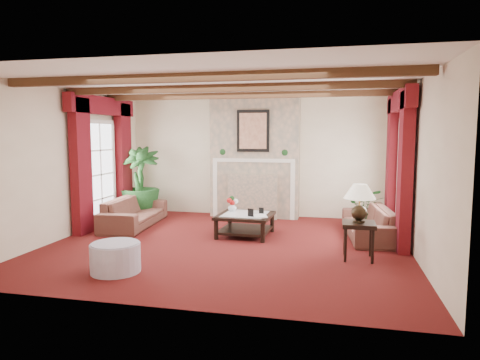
% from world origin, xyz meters
% --- Properties ---
extents(floor, '(6.00, 6.00, 0.00)m').
position_xyz_m(floor, '(0.00, 0.00, 0.00)').
color(floor, '#470D0C').
rests_on(floor, ground).
extents(ceiling, '(6.00, 6.00, 0.00)m').
position_xyz_m(ceiling, '(0.00, 0.00, 2.70)').
color(ceiling, white).
rests_on(ceiling, floor).
extents(back_wall, '(6.00, 0.02, 2.70)m').
position_xyz_m(back_wall, '(0.00, 2.75, 1.35)').
color(back_wall, beige).
rests_on(back_wall, ground).
extents(left_wall, '(0.02, 5.50, 2.70)m').
position_xyz_m(left_wall, '(-3.00, 0.00, 1.35)').
color(left_wall, beige).
rests_on(left_wall, ground).
extents(right_wall, '(0.02, 5.50, 2.70)m').
position_xyz_m(right_wall, '(3.00, 0.00, 1.35)').
color(right_wall, beige).
rests_on(right_wall, ground).
extents(ceiling_beams, '(6.00, 3.00, 0.12)m').
position_xyz_m(ceiling_beams, '(0.00, 0.00, 2.64)').
color(ceiling_beams, '#3E2813').
rests_on(ceiling_beams, ceiling).
extents(fireplace, '(2.00, 0.52, 2.70)m').
position_xyz_m(fireplace, '(0.00, 2.55, 2.70)').
color(fireplace, tan).
rests_on(fireplace, ground).
extents(french_door_left, '(0.10, 1.10, 2.16)m').
position_xyz_m(french_door_left, '(-2.97, 1.00, 2.13)').
color(french_door_left, white).
rests_on(french_door_left, ground).
extents(french_door_right, '(0.10, 1.10, 2.16)m').
position_xyz_m(french_door_right, '(2.97, 1.00, 2.13)').
color(french_door_right, white).
rests_on(french_door_right, ground).
extents(curtains_left, '(0.20, 2.40, 2.55)m').
position_xyz_m(curtains_left, '(-2.86, 1.00, 2.55)').
color(curtains_left, '#530B17').
rests_on(curtains_left, ground).
extents(curtains_right, '(0.20, 2.40, 2.55)m').
position_xyz_m(curtains_right, '(2.86, 1.00, 2.55)').
color(curtains_right, '#530B17').
rests_on(curtains_right, ground).
extents(sofa_left, '(2.09, 0.91, 0.78)m').
position_xyz_m(sofa_left, '(-2.23, 1.04, 0.39)').
color(sofa_left, '#350E1B').
rests_on(sofa_left, ground).
extents(sofa_right, '(1.99, 0.90, 0.74)m').
position_xyz_m(sofa_right, '(2.40, 1.05, 0.37)').
color(sofa_right, '#350E1B').
rests_on(sofa_right, ground).
extents(potted_palm, '(2.01, 2.22, 0.90)m').
position_xyz_m(potted_palm, '(-2.52, 1.89, 0.45)').
color(potted_palm, black).
rests_on(potted_palm, ground).
extents(small_plant, '(1.13, 1.17, 0.63)m').
position_xyz_m(small_plant, '(2.42, 1.89, 0.32)').
color(small_plant, black).
rests_on(small_plant, ground).
extents(coffee_table, '(1.03, 1.03, 0.40)m').
position_xyz_m(coffee_table, '(0.17, 0.71, 0.20)').
color(coffee_table, black).
rests_on(coffee_table, ground).
extents(side_table, '(0.60, 0.60, 0.57)m').
position_xyz_m(side_table, '(2.15, -0.40, 0.28)').
color(side_table, black).
rests_on(side_table, ground).
extents(ottoman, '(0.68, 0.68, 0.40)m').
position_xyz_m(ottoman, '(-1.13, -1.75, 0.20)').
color(ottoman, '#AEA9C0').
rests_on(ottoman, ground).
extents(table_lamp, '(0.47, 0.47, 0.59)m').
position_xyz_m(table_lamp, '(2.15, -0.40, 0.86)').
color(table_lamp, black).
rests_on(table_lamp, side_table).
extents(flower_vase, '(0.25, 0.25, 0.17)m').
position_xyz_m(flower_vase, '(-0.14, 0.94, 0.49)').
color(flower_vase, silver).
rests_on(flower_vase, coffee_table).
extents(book, '(0.25, 0.16, 0.32)m').
position_xyz_m(book, '(0.38, 0.47, 0.56)').
color(book, black).
rests_on(book, coffee_table).
extents(photo_frame_a, '(0.11, 0.06, 0.15)m').
position_xyz_m(photo_frame_a, '(0.32, 0.48, 0.48)').
color(photo_frame_a, black).
rests_on(photo_frame_a, coffee_table).
extents(photo_frame_b, '(0.09, 0.03, 0.12)m').
position_xyz_m(photo_frame_b, '(0.46, 0.80, 0.46)').
color(photo_frame_b, black).
rests_on(photo_frame_b, coffee_table).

